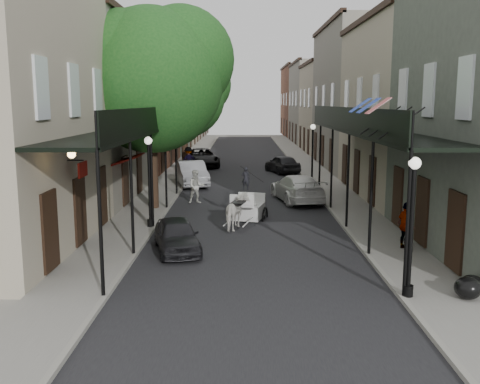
{
  "coord_description": "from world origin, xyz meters",
  "views": [
    {
      "loc": [
        -0.29,
        -15.55,
        5.21
      ],
      "look_at": [
        -0.4,
        5.81,
        1.6
      ],
      "focal_mm": 40.0,
      "sensor_mm": 36.0,
      "label": 1
    }
  ],
  "objects_px": {
    "car_left_mid": "(192,174)",
    "horse": "(238,212)",
    "pedestrian_sidewalk_left": "(188,160)",
    "car_left_far": "(202,158)",
    "tree_near": "(160,74)",
    "car_left_near": "(177,235)",
    "car_right_far": "(282,164)",
    "carriage": "(250,197)",
    "tree_far": "(189,93)",
    "lamppost_right_near": "(411,225)",
    "lamppost_right_far": "(312,153)",
    "pedestrian_walking": "(196,187)",
    "lamppost_left": "(149,180)",
    "pedestrian_sidewalk_right": "(406,226)",
    "car_right_near": "(297,188)"
  },
  "relations": [
    {
      "from": "car_right_far",
      "to": "tree_near",
      "type": "bearing_deg",
      "value": 45.48
    },
    {
      "from": "pedestrian_sidewalk_right",
      "to": "pedestrian_sidewalk_left",
      "type": "bearing_deg",
      "value": 10.17
    },
    {
      "from": "pedestrian_sidewalk_left",
      "to": "car_right_near",
      "type": "xyz_separation_m",
      "value": [
        6.8,
        -10.39,
        -0.36
      ]
    },
    {
      "from": "lamppost_right_near",
      "to": "horse",
      "type": "height_order",
      "value": "lamppost_right_near"
    },
    {
      "from": "tree_near",
      "to": "car_right_far",
      "type": "height_order",
      "value": "tree_near"
    },
    {
      "from": "carriage",
      "to": "car_right_near",
      "type": "distance_m",
      "value": 4.86
    },
    {
      "from": "tree_near",
      "to": "car_left_mid",
      "type": "distance_m",
      "value": 9.48
    },
    {
      "from": "car_left_far",
      "to": "pedestrian_sidewalk_right",
      "type": "bearing_deg",
      "value": -81.11
    },
    {
      "from": "tree_near",
      "to": "car_left_near",
      "type": "relative_size",
      "value": 2.76
    },
    {
      "from": "horse",
      "to": "car_left_mid",
      "type": "relative_size",
      "value": 0.37
    },
    {
      "from": "carriage",
      "to": "car_left_mid",
      "type": "xyz_separation_m",
      "value": [
        -3.54,
        9.49,
        -0.19
      ]
    },
    {
      "from": "car_left_near",
      "to": "car_right_far",
      "type": "height_order",
      "value": "car_right_far"
    },
    {
      "from": "pedestrian_sidewalk_right",
      "to": "car_left_near",
      "type": "height_order",
      "value": "pedestrian_sidewalk_right"
    },
    {
      "from": "pedestrian_walking",
      "to": "car_left_mid",
      "type": "bearing_deg",
      "value": 84.98
    },
    {
      "from": "horse",
      "to": "car_left_near",
      "type": "xyz_separation_m",
      "value": [
        -2.1,
        -3.36,
        -0.14
      ]
    },
    {
      "from": "tree_near",
      "to": "lamppost_left",
      "type": "height_order",
      "value": "tree_near"
    },
    {
      "from": "carriage",
      "to": "pedestrian_sidewalk_left",
      "type": "distance_m",
      "value": 15.12
    },
    {
      "from": "pedestrian_sidewalk_left",
      "to": "lamppost_left",
      "type": "bearing_deg",
      "value": 62.44
    },
    {
      "from": "pedestrian_walking",
      "to": "car_right_near",
      "type": "xyz_separation_m",
      "value": [
        5.3,
        0.56,
        -0.16
      ]
    },
    {
      "from": "car_left_mid",
      "to": "car_left_far",
      "type": "xyz_separation_m",
      "value": [
        -0.1,
        9.96,
        -0.03
      ]
    },
    {
      "from": "horse",
      "to": "car_right_far",
      "type": "xyz_separation_m",
      "value": [
        3.14,
        17.8,
        -0.06
      ]
    },
    {
      "from": "lamppost_right_far",
      "to": "car_left_near",
      "type": "xyz_separation_m",
      "value": [
        -6.7,
        -15.36,
        -1.46
      ]
    },
    {
      "from": "car_left_mid",
      "to": "horse",
      "type": "bearing_deg",
      "value": -89.24
    },
    {
      "from": "pedestrian_sidewalk_left",
      "to": "car_left_far",
      "type": "distance_m",
      "value": 4.97
    },
    {
      "from": "car_left_near",
      "to": "car_right_far",
      "type": "relative_size",
      "value": 0.88
    },
    {
      "from": "lamppost_right_far",
      "to": "horse",
      "type": "bearing_deg",
      "value": -110.97
    },
    {
      "from": "pedestrian_walking",
      "to": "car_left_mid",
      "type": "distance_m",
      "value": 5.98
    },
    {
      "from": "pedestrian_sidewalk_left",
      "to": "tree_near",
      "type": "bearing_deg",
      "value": 62.11
    },
    {
      "from": "lamppost_right_near",
      "to": "lamppost_right_far",
      "type": "xyz_separation_m",
      "value": [
        0.0,
        20.0,
        0.0
      ]
    },
    {
      "from": "tree_near",
      "to": "pedestrian_walking",
      "type": "relative_size",
      "value": 5.53
    },
    {
      "from": "lamppost_left",
      "to": "pedestrian_sidewalk_right",
      "type": "height_order",
      "value": "lamppost_left"
    },
    {
      "from": "lamppost_right_far",
      "to": "carriage",
      "type": "distance_m",
      "value": 10.65
    },
    {
      "from": "pedestrian_sidewalk_right",
      "to": "car_left_near",
      "type": "bearing_deg",
      "value": 74.39
    },
    {
      "from": "pedestrian_sidewalk_left",
      "to": "car_left_near",
      "type": "relative_size",
      "value": 0.54
    },
    {
      "from": "lamppost_right_far",
      "to": "car_right_near",
      "type": "height_order",
      "value": "lamppost_right_far"
    },
    {
      "from": "car_left_mid",
      "to": "car_left_far",
      "type": "distance_m",
      "value": 9.96
    },
    {
      "from": "horse",
      "to": "tree_near",
      "type": "bearing_deg",
      "value": -34.95
    },
    {
      "from": "car_left_far",
      "to": "car_right_far",
      "type": "height_order",
      "value": "car_left_far"
    },
    {
      "from": "tree_near",
      "to": "pedestrian_sidewalk_right",
      "type": "bearing_deg",
      "value": -38.28
    },
    {
      "from": "tree_far",
      "to": "car_left_far",
      "type": "distance_m",
      "value": 6.22
    },
    {
      "from": "horse",
      "to": "pedestrian_sidewalk_left",
      "type": "height_order",
      "value": "pedestrian_sidewalk_left"
    },
    {
      "from": "pedestrian_walking",
      "to": "car_right_near",
      "type": "height_order",
      "value": "pedestrian_walking"
    },
    {
      "from": "lamppost_right_far",
      "to": "car_right_far",
      "type": "distance_m",
      "value": 6.13
    },
    {
      "from": "lamppost_right_far",
      "to": "pedestrian_sidewalk_left",
      "type": "relative_size",
      "value": 1.96
    },
    {
      "from": "tree_near",
      "to": "carriage",
      "type": "bearing_deg",
      "value": -24.79
    },
    {
      "from": "lamppost_left",
      "to": "car_left_near",
      "type": "relative_size",
      "value": 1.06
    },
    {
      "from": "tree_far",
      "to": "pedestrian_walking",
      "type": "xyz_separation_m",
      "value": [
        1.55,
        -12.4,
        -4.97
      ]
    },
    {
      "from": "pedestrian_walking",
      "to": "horse",
      "type": "bearing_deg",
      "value": -81.91
    },
    {
      "from": "car_left_far",
      "to": "lamppost_left",
      "type": "bearing_deg",
      "value": -102.2
    },
    {
      "from": "carriage",
      "to": "car_right_far",
      "type": "relative_size",
      "value": 0.62
    }
  ]
}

